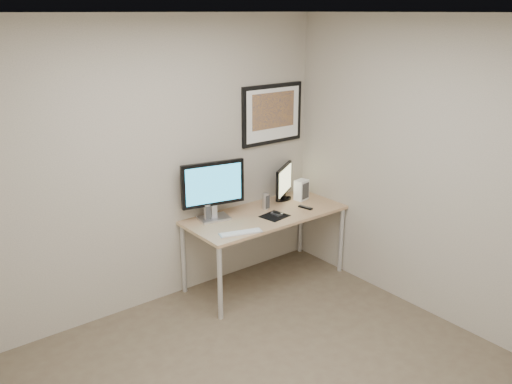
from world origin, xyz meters
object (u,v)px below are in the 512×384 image
Objects in this scene: monitor_large at (213,188)px; speaker_right at (265,201)px; desk at (265,220)px; keyboard at (241,233)px; fan_unit at (301,190)px; speaker_left at (207,212)px; monitor_tv at (284,182)px; framed_art at (272,114)px.

speaker_right is at bearing 3.33° from monitor_large.
desk is 0.55m from keyboard.
fan_unit reaches higher than desk.
monitor_large reaches higher than desk.
speaker_left is 0.42× the size of keyboard.
speaker_right is (-0.32, -0.09, -0.12)m from monitor_tv.
monitor_tv is at bearing -69.74° from framed_art.
framed_art is at bearing 77.40° from monitor_tv.
monitor_large reaches higher than speaker_left.
monitor_large is 0.89m from monitor_tv.
keyboard is at bearing -68.02° from speaker_left.
framed_art is 0.88m from speaker_right.
monitor_large is 0.53m from keyboard.
speaker_right is 0.75× the size of fan_unit.
keyboard is 1.10m from fan_unit.
monitor_large is at bearing 162.86° from fan_unit.
speaker_left is at bearing 162.63° from fan_unit.
monitor_tv is at bearing 11.99° from monitor_large.
fan_unit is at bearing -49.72° from framed_art.
speaker_left is at bearing -171.33° from framed_art.
monitor_tv is (0.40, 0.19, 0.26)m from desk.
monitor_large is at bearing 169.16° from speaker_right.
speaker_left is at bearing 147.15° from monitor_tv.
monitor_tv is at bearing 25.92° from desk.
speaker_right is (0.08, 0.10, 0.15)m from desk.
fan_unit reaches higher than speaker_right.
framed_art is 4.71× the size of speaker_right.
framed_art is 1.83× the size of monitor_tv.
speaker_left is (-0.95, -0.00, -0.12)m from monitor_tv.
fan_unit is at bearing -4.60° from speaker_right.
speaker_left is at bearing 169.06° from speaker_right.
speaker_right is at bearing 51.36° from desk.
keyboard is (-0.89, -0.45, -0.19)m from monitor_tv.
desk is 0.59m from fan_unit.
speaker_right is at bearing 48.86° from keyboard.
keyboard is (-0.57, -0.36, -0.07)m from speaker_right.
speaker_left is at bearing -177.65° from monitor_large.
framed_art is at bearing 51.74° from keyboard.
fan_unit is at bearing 6.14° from monitor_large.
fan_unit is (0.55, 0.09, 0.17)m from desk.
keyboard is 1.83× the size of fan_unit.
monitor_large is (-0.48, 0.18, 0.38)m from desk.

